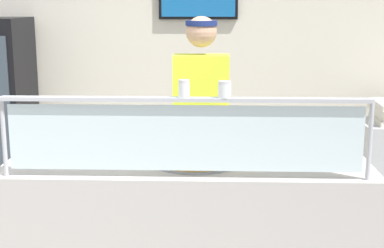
{
  "coord_description": "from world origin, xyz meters",
  "views": [
    {
      "loc": [
        1.2,
        -2.8,
        1.85
      ],
      "look_at": [
        1.07,
        0.37,
        1.17
      ],
      "focal_mm": 53.31,
      "sensor_mm": 36.0,
      "label": 1
    }
  ],
  "objects_px": {
    "worker_figure": "(202,126)",
    "pizza_tray": "(195,159)",
    "pepper_flake_shaker": "(225,91)",
    "parmesan_shaker": "(184,90)",
    "pizza_server": "(200,156)"
  },
  "relations": [
    {
      "from": "pizza_tray",
      "to": "pepper_flake_shaker",
      "type": "relative_size",
      "value": 6.07
    },
    {
      "from": "pizza_server",
      "to": "parmesan_shaker",
      "type": "relative_size",
      "value": 3.09
    },
    {
      "from": "parmesan_shaker",
      "to": "worker_figure",
      "type": "height_order",
      "value": "worker_figure"
    },
    {
      "from": "worker_figure",
      "to": "pizza_tray",
      "type": "bearing_deg",
      "value": -91.75
    },
    {
      "from": "pizza_tray",
      "to": "worker_figure",
      "type": "height_order",
      "value": "worker_figure"
    },
    {
      "from": "pizza_tray",
      "to": "worker_figure",
      "type": "bearing_deg",
      "value": 88.25
    },
    {
      "from": "parmesan_shaker",
      "to": "worker_figure",
      "type": "bearing_deg",
      "value": 86.12
    },
    {
      "from": "parmesan_shaker",
      "to": "pepper_flake_shaker",
      "type": "xyz_separation_m",
      "value": [
        0.21,
        -0.0,
        -0.0
      ]
    },
    {
      "from": "pizza_tray",
      "to": "pizza_server",
      "type": "xyz_separation_m",
      "value": [
        0.03,
        -0.02,
        0.02
      ]
    },
    {
      "from": "pizza_server",
      "to": "pepper_flake_shaker",
      "type": "relative_size",
      "value": 3.28
    },
    {
      "from": "worker_figure",
      "to": "pepper_flake_shaker",
      "type": "bearing_deg",
      "value": -82.33
    },
    {
      "from": "pepper_flake_shaker",
      "to": "worker_figure",
      "type": "bearing_deg",
      "value": 97.67
    },
    {
      "from": "pizza_tray",
      "to": "parmesan_shaker",
      "type": "relative_size",
      "value": 5.71
    },
    {
      "from": "pizza_tray",
      "to": "pepper_flake_shaker",
      "type": "bearing_deg",
      "value": -62.53
    },
    {
      "from": "parmesan_shaker",
      "to": "pepper_flake_shaker",
      "type": "distance_m",
      "value": 0.21
    }
  ]
}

